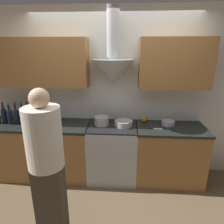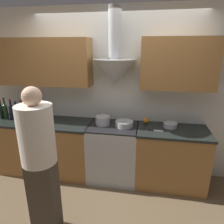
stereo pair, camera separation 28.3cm
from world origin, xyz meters
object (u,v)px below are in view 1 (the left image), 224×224
object	(u,v)px
orange_fruit	(144,119)
person_foreground_left	(46,162)
stock_pot	(102,121)
wine_bottle_6	(28,115)
mixing_bowl	(124,123)
wine_bottle_3	(10,116)
wine_bottle_5	(22,115)
wine_bottle_2	(4,115)
stove_range	(112,152)
wine_bottle_4	(16,116)
saucepan	(168,123)

from	to	relation	value
orange_fruit	person_foreground_left	xyz separation A→B (m)	(-1.07, -1.29, -0.01)
stock_pot	person_foreground_left	distance (m)	1.20
wine_bottle_6	mixing_bowl	distance (m)	1.45
person_foreground_left	mixing_bowl	bearing A→B (deg)	55.50
mixing_bowl	person_foreground_left	bearing A→B (deg)	-124.50
wine_bottle_3	wine_bottle_5	xyz separation A→B (m)	(0.19, 0.01, 0.01)
wine_bottle_2	mixing_bowl	world-z (taller)	wine_bottle_2
wine_bottle_2	wine_bottle_3	world-z (taller)	wine_bottle_2
stove_range	person_foreground_left	world-z (taller)	person_foreground_left
wine_bottle_3	wine_bottle_2	bearing A→B (deg)	167.65
wine_bottle_4	stock_pot	xyz separation A→B (m)	(1.31, 0.05, -0.07)
wine_bottle_4	saucepan	xyz separation A→B (m)	(2.31, 0.11, -0.10)
stove_range	wine_bottle_4	xyz separation A→B (m)	(-1.47, -0.02, 0.57)
wine_bottle_5	mixing_bowl	world-z (taller)	wine_bottle_5
wine_bottle_3	wine_bottle_4	world-z (taller)	wine_bottle_4
stove_range	wine_bottle_6	xyz separation A→B (m)	(-1.28, -0.02, 0.59)
stove_range	mixing_bowl	bearing A→B (deg)	2.31
orange_fruit	saucepan	bearing A→B (deg)	-17.18
stove_range	stock_pot	size ratio (longest dim) A/B	4.07
wine_bottle_3	saucepan	size ratio (longest dim) A/B	1.60
wine_bottle_3	stock_pot	xyz separation A→B (m)	(1.41, 0.05, -0.06)
wine_bottle_2	stock_pot	xyz separation A→B (m)	(1.51, 0.03, -0.07)
wine_bottle_6	orange_fruit	size ratio (longest dim) A/B	4.07
wine_bottle_5	orange_fruit	world-z (taller)	wine_bottle_5
stove_range	stock_pot	distance (m)	0.54
orange_fruit	person_foreground_left	bearing A→B (deg)	-129.71
wine_bottle_2	person_foreground_left	xyz separation A→B (m)	(1.09, -1.09, -0.11)
wine_bottle_2	wine_bottle_4	distance (m)	0.20
orange_fruit	person_foreground_left	size ratio (longest dim) A/B	0.05
wine_bottle_6	stock_pot	size ratio (longest dim) A/B	1.61
stove_range	wine_bottle_2	distance (m)	1.77
wine_bottle_5	stove_range	bearing A→B (deg)	0.49
mixing_bowl	saucepan	size ratio (longest dim) A/B	1.35
wine_bottle_4	stove_range	bearing A→B (deg)	0.71
wine_bottle_6	stock_pot	distance (m)	1.12
wine_bottle_2	wine_bottle_6	xyz separation A→B (m)	(0.40, -0.02, 0.01)
stove_range	mixing_bowl	xyz separation A→B (m)	(0.17, 0.01, 0.48)
stove_range	wine_bottle_5	xyz separation A→B (m)	(-1.38, -0.01, 0.58)
wine_bottle_4	person_foreground_left	bearing A→B (deg)	-50.50
stock_pot	orange_fruit	xyz separation A→B (m)	(0.65, 0.17, -0.02)
stock_pot	person_foreground_left	bearing A→B (deg)	-110.68
wine_bottle_3	wine_bottle_4	size ratio (longest dim) A/B	0.94
wine_bottle_2	wine_bottle_6	world-z (taller)	wine_bottle_6
wine_bottle_2	stock_pot	world-z (taller)	wine_bottle_2
mixing_bowl	person_foreground_left	xyz separation A→B (m)	(-0.76, -1.10, -0.01)
wine_bottle_5	orange_fruit	bearing A→B (deg)	6.51
wine_bottle_3	orange_fruit	xyz separation A→B (m)	(2.06, 0.23, -0.09)
stock_pot	orange_fruit	bearing A→B (deg)	14.91
stock_pot	saucepan	size ratio (longest dim) A/B	1.10
wine_bottle_4	wine_bottle_3	bearing A→B (deg)	-176.41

